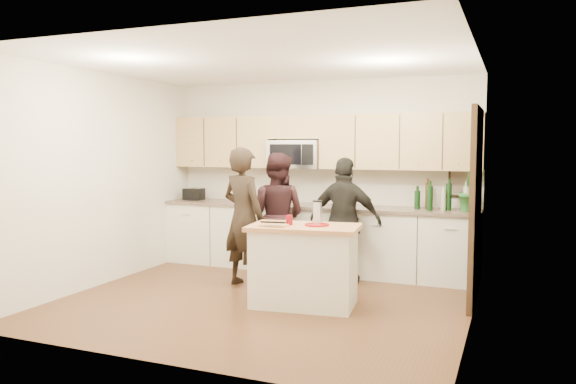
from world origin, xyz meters
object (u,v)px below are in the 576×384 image
at_px(woman_left, 243,217).
at_px(woman_center, 276,215).
at_px(island, 304,265).
at_px(toaster, 194,194).
at_px(woman_right, 345,221).

bearing_deg(woman_left, woman_center, -91.78).
bearing_deg(island, toaster, 138.79).
height_order(island, woman_center, woman_center).
distance_m(toaster, woman_right, 2.63).
bearing_deg(island, woman_center, 119.13).
xyz_separation_m(island, woman_right, (0.14, 1.12, 0.36)).
xyz_separation_m(island, woman_left, (-1.02, 0.55, 0.42)).
distance_m(woman_left, woman_right, 1.30).
xyz_separation_m(toaster, woman_left, (1.41, -1.11, -0.15)).
height_order(island, woman_left, woman_left).
height_order(toaster, woman_center, woman_center).
height_order(woman_left, woman_center, woman_left).
bearing_deg(woman_center, woman_right, 179.07).
relative_size(toaster, woman_left, 0.16).
relative_size(island, woman_right, 0.78).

